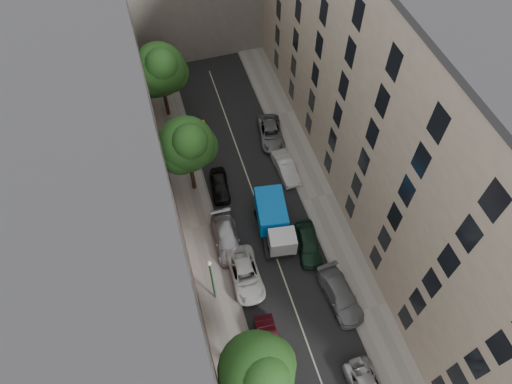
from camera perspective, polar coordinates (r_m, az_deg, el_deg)
name	(u,v)px	position (r m, az deg, el deg)	size (l,w,h in m)	color
ground	(260,212)	(40.71, 0.50, -2.51)	(120.00, 120.00, 0.00)	#4C4C49
road_surface	(260,212)	(40.71, 0.50, -2.50)	(8.00, 44.00, 0.02)	black
sidewalk_left	(200,227)	(40.12, -7.05, -4.32)	(3.00, 44.00, 0.15)	gray
sidewalk_right	(318,197)	(41.90, 7.72, -0.63)	(3.00, 44.00, 0.15)	gray
building_left	(105,171)	(32.37, -18.36, 2.52)	(8.00, 44.00, 20.00)	#524F4D
building_right	(401,105)	(36.60, 17.62, 10.31)	(8.00, 44.00, 20.00)	#C2AE97
tarp_truck	(274,220)	(38.52, 2.27, -3.58)	(3.11, 6.15, 2.71)	black
car_left_1	(269,342)	(35.14, 1.59, -18.20)	(1.40, 4.01, 1.32)	#4D0F19
car_left_2	(245,275)	(37.00, -1.34, -10.29)	(2.37, 5.13, 1.43)	silver
car_left_3	(227,239)	(38.53, -3.69, -5.83)	(2.11, 5.18, 1.50)	#BCBBC1
car_left_4	(220,185)	(41.68, -4.54, 0.84)	(1.57, 3.91, 1.33)	black
car_left_5	(200,135)	(45.84, -7.07, 7.14)	(1.42, 4.08, 1.34)	black
car_right_1	(340,295)	(36.83, 10.50, -12.59)	(2.10, 5.16, 1.50)	slate
car_right_2	(308,243)	(38.46, 6.54, -6.41)	(1.78, 4.43, 1.51)	#142F20
car_right_3	(286,168)	(42.84, 3.73, 3.05)	(1.49, 4.26, 1.40)	silver
car_right_4	(271,133)	(45.63, 1.87, 7.36)	(2.27, 4.92, 1.37)	slate
tree_near	(258,372)	(29.42, 0.30, -21.59)	(5.04, 4.73, 8.23)	#382619
tree_mid	(188,146)	(37.87, -8.48, 5.68)	(5.00, 4.68, 8.59)	#382619
tree_far	(161,71)	(45.26, -11.85, 14.55)	(5.36, 5.10, 8.50)	#382619
lamp_post	(212,277)	(33.51, -5.58, -10.50)	(0.36, 0.36, 6.11)	#175222
pedestrian	(277,121)	(46.40, 2.59, 8.88)	(0.60, 0.40, 1.66)	black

